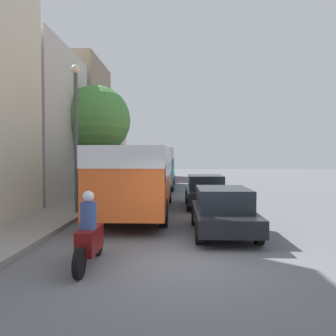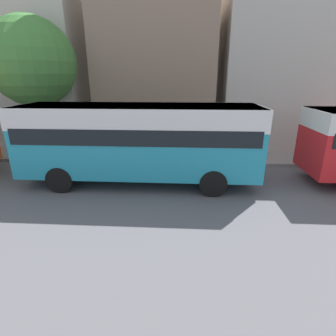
% 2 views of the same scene
% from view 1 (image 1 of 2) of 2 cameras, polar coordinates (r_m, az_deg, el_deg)
% --- Properties ---
extents(ground_plane, '(120.00, 120.00, 0.00)m').
position_cam_1_polar(ground_plane, '(8.01, 2.25, -16.13)').
color(ground_plane, slate).
extents(building_midblock, '(5.93, 7.01, 8.65)m').
position_cam_1_polar(building_midblock, '(20.64, -24.57, 6.85)').
color(building_midblock, beige).
rests_on(building_midblock, ground_plane).
extents(building_far_terrace, '(5.96, 6.80, 10.12)m').
position_cam_1_polar(building_far_terrace, '(27.99, -17.37, 7.10)').
color(building_far_terrace, gray).
rests_on(building_far_terrace, ground_plane).
extents(building_end_row, '(6.15, 8.20, 8.62)m').
position_cam_1_polar(building_end_row, '(35.63, -13.25, 4.79)').
color(building_end_row, beige).
rests_on(building_end_row, ground_plane).
extents(bus_lead, '(2.67, 9.87, 2.84)m').
position_cam_1_polar(bus_lead, '(14.71, -4.87, -0.53)').
color(bus_lead, '#EA5B23').
rests_on(bus_lead, ground_plane).
extents(bus_following, '(2.66, 9.24, 3.12)m').
position_cam_1_polar(bus_following, '(26.37, -1.80, 0.91)').
color(bus_following, teal).
rests_on(bus_following, ground_plane).
extents(bus_third_in_line, '(2.54, 9.95, 2.98)m').
position_cam_1_polar(bus_third_in_line, '(38.01, -1.15, 1.08)').
color(bus_third_in_line, red).
rests_on(bus_third_in_line, ground_plane).
extents(motorcycle_behind_lead, '(0.38, 2.24, 1.73)m').
position_cam_1_polar(motorcycle_behind_lead, '(7.78, -13.55, -11.49)').
color(motorcycle_behind_lead, maroon).
rests_on(motorcycle_behind_lead, ground_plane).
extents(car_crossing, '(1.93, 4.20, 1.58)m').
position_cam_1_polar(car_crossing, '(16.46, 6.52, -3.93)').
color(car_crossing, black).
rests_on(car_crossing, ground_plane).
extents(car_far_curb, '(1.90, 4.21, 1.49)m').
position_cam_1_polar(car_far_curb, '(10.81, 9.51, -7.22)').
color(car_far_curb, black).
rests_on(car_far_curb, ground_plane).
extents(pedestrian_near_curb, '(0.37, 0.37, 1.83)m').
position_cam_1_polar(pedestrian_near_curb, '(27.15, -9.67, -1.06)').
color(pedestrian_near_curb, '#232838').
rests_on(pedestrian_near_curb, sidewalk).
extents(street_tree, '(4.28, 4.28, 6.82)m').
position_cam_1_polar(street_tree, '(21.24, -12.37, 8.14)').
color(street_tree, brown).
rests_on(street_tree, sidewalk).
extents(lamp_post, '(0.36, 0.36, 6.18)m').
position_cam_1_polar(lamp_post, '(14.35, -15.72, 7.14)').
color(lamp_post, '#47474C').
rests_on(lamp_post, sidewalk).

